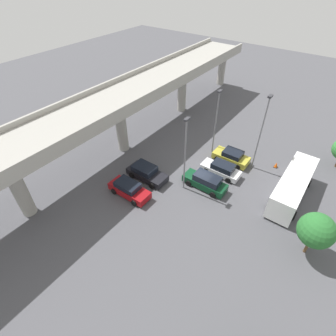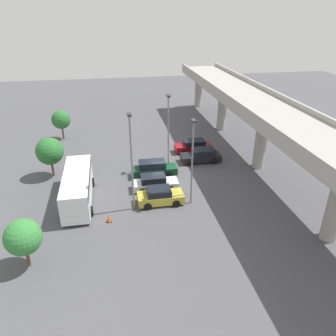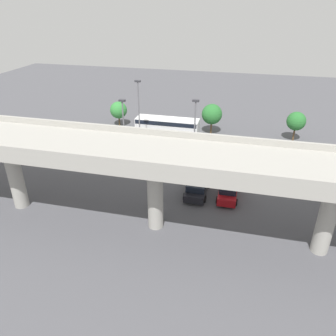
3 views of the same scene
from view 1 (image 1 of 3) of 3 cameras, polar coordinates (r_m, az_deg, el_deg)
name	(u,v)px [view 1 (image 1 of 3)]	position (r m, az deg, el deg)	size (l,w,h in m)	color
ground_plane	(197,183)	(29.57, 6.40, -3.29)	(115.24, 115.24, 0.00)	#4C4C51
highway_overpass	(118,104)	(31.81, -10.78, 13.55)	(55.11, 6.38, 7.86)	#9E9B93
parked_car_0	(129,189)	(27.92, -8.49, -4.57)	(2.04, 4.65, 1.57)	maroon
parked_car_1	(146,173)	(29.65, -4.72, -1.01)	(2.24, 4.71, 1.60)	black
parked_car_2	(206,182)	(28.65, 8.18, -2.95)	(1.97, 4.87, 1.73)	#0C381E
parked_car_3	(221,169)	(30.72, 11.53, -0.22)	(1.98, 4.58, 1.53)	silver
parked_car_4	(231,157)	(32.81, 13.62, 2.42)	(2.17, 4.33, 1.58)	gold
shuttle_bus	(293,185)	(29.60, 25.62, -3.36)	(8.87, 2.75, 2.84)	white
lamp_post_near_aisle	(262,129)	(30.19, 19.71, 7.95)	(0.70, 0.35, 9.13)	slate
lamp_post_mid_lot	(185,151)	(25.72, 3.78, 3.76)	(0.70, 0.35, 8.58)	slate
lamp_post_by_overpass	(216,118)	(31.93, 10.47, 10.60)	(0.70, 0.35, 8.28)	slate
tree_front_right	(316,231)	(24.43, 29.59, -11.76)	(2.94, 2.94, 4.43)	brown
traffic_cone	(276,165)	(33.87, 22.48, 0.61)	(0.44, 0.44, 0.70)	black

